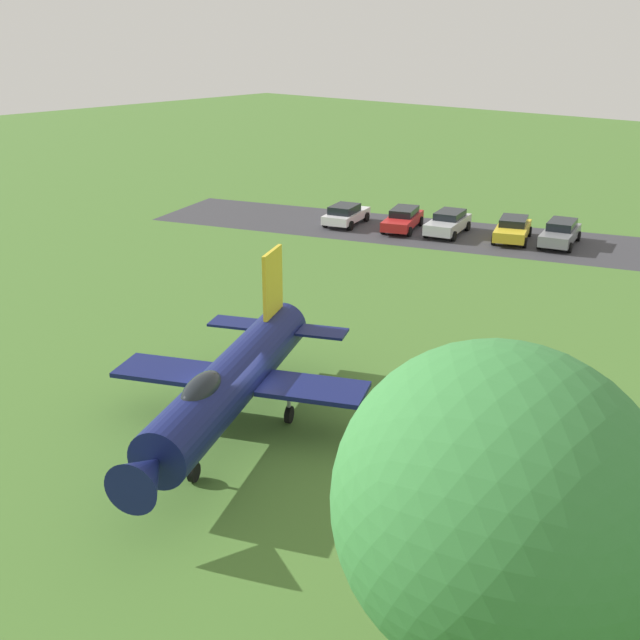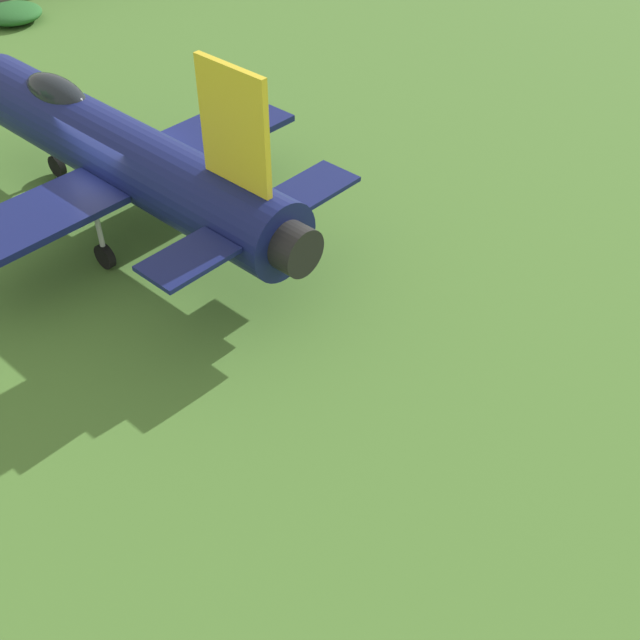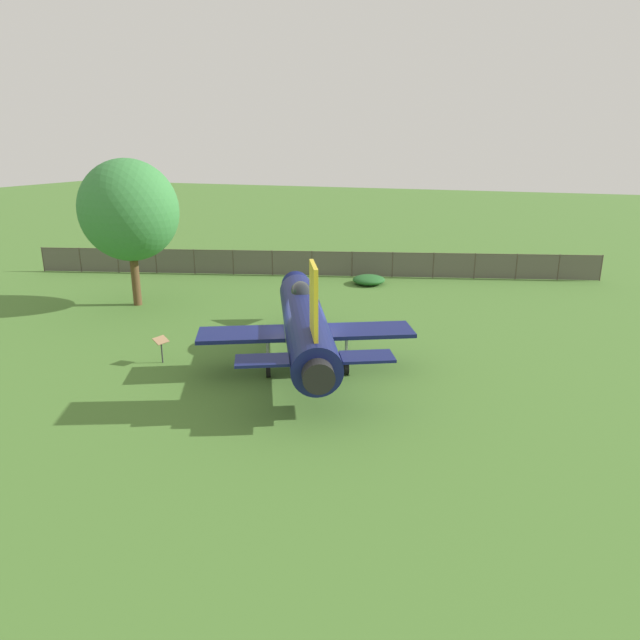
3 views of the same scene
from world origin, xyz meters
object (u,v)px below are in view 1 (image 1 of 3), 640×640
at_px(parked_car_red, 403,219).
at_px(parked_car_white, 346,214).
at_px(shade_tree, 497,511).
at_px(parked_car_gray, 560,233).
at_px(parked_car_yellow, 513,229).
at_px(info_plaque, 409,447).
at_px(display_jet, 228,384).
at_px(parked_car_silver, 448,222).

distance_m(parked_car_red, parked_car_white, 4.01).
xyz_separation_m(shade_tree, parked_car_gray, (15.30, -35.16, -4.65)).
bearing_deg(parked_car_yellow, shade_tree, 5.73).
relative_size(parked_car_red, parked_car_white, 1.09).
bearing_deg(info_plaque, parked_car_yellow, -67.26).
distance_m(display_jet, parked_car_gray, 30.09).
distance_m(info_plaque, parked_car_white, 31.71).
xyz_separation_m(display_jet, parked_car_red, (12.38, -26.61, -1.18)).
bearing_deg(shade_tree, parked_car_red, -52.00).
bearing_deg(parked_car_red, parked_car_silver, 87.56).
distance_m(shade_tree, parked_car_red, 40.66).
height_order(parked_car_gray, parked_car_yellow, parked_car_gray).
relative_size(parked_car_silver, parked_car_white, 1.05).
height_order(shade_tree, info_plaque, shade_tree).
bearing_deg(shade_tree, parked_car_white, -46.71).
bearing_deg(parked_car_red, parked_car_gray, 87.79).
distance_m(parked_car_silver, parked_car_white, 7.07).
xyz_separation_m(parked_car_red, parked_car_white, (3.72, 1.49, -0.01)).
height_order(info_plaque, parked_car_white, parked_car_white).
bearing_deg(parked_car_silver, parked_car_red, -85.89).
xyz_separation_m(parked_car_silver, parked_car_red, (2.90, 0.99, -0.03)).
xyz_separation_m(shade_tree, info_plaque, (6.78, -7.32, -4.56)).
bearing_deg(display_jet, parked_car_silver, 173.34).
distance_m(display_jet, parked_car_red, 29.37).
xyz_separation_m(parked_car_silver, parked_car_white, (6.62, 2.48, -0.04)).
distance_m(info_plaque, parked_car_red, 30.46).
xyz_separation_m(parked_car_gray, parked_car_silver, (6.67, 2.33, -0.00)).
bearing_deg(shade_tree, parked_car_yellow, -62.18).
bearing_deg(parked_car_white, parked_car_gray, -86.60).
height_order(display_jet, parked_car_yellow, display_jet).
relative_size(parked_car_gray, parked_car_yellow, 1.00).
height_order(info_plaque, parked_car_red, parked_car_red).
height_order(parked_car_gray, parked_car_white, parked_car_gray).
height_order(parked_car_silver, parked_car_white, parked_car_silver).
xyz_separation_m(info_plaque, parked_car_silver, (15.19, -25.50, -0.08)).
distance_m(parked_car_silver, parked_car_red, 3.06).
relative_size(shade_tree, parked_car_yellow, 1.70).
distance_m(shade_tree, parked_car_white, 41.95).
xyz_separation_m(info_plaque, parked_car_white, (21.81, -23.02, -0.12)).
xyz_separation_m(parked_car_gray, parked_car_red, (9.57, 3.33, -0.03)).
relative_size(display_jet, parked_car_yellow, 2.51).
height_order(info_plaque, parked_car_gray, parked_car_gray).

